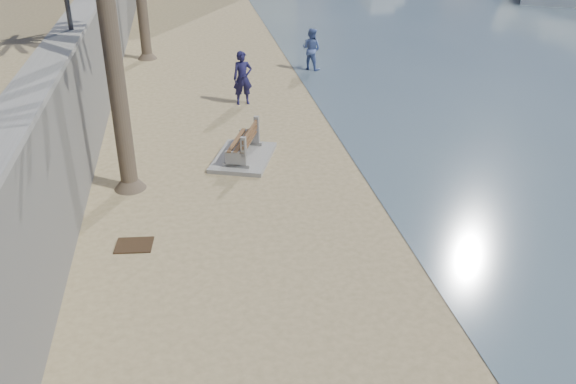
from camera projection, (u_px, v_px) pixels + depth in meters
seawall at (106, 33)px, 22.97m from camera, size 0.45×70.00×3.50m
bench_far at (243, 146)px, 16.75m from camera, size 2.11×2.52×0.90m
person_a at (243, 74)px, 20.64m from camera, size 0.79×0.57×2.09m
person_b at (311, 47)px, 24.48m from camera, size 1.13×1.10×1.85m
debris_c at (134, 245)px, 12.94m from camera, size 0.83×0.69×0.03m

